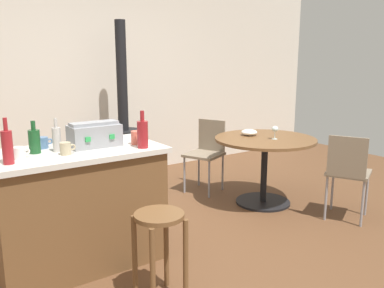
{
  "coord_description": "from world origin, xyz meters",
  "views": [
    {
      "loc": [
        -1.9,
        -2.76,
        1.61
      ],
      "look_at": [
        0.17,
        0.25,
        0.83
      ],
      "focal_mm": 38.04,
      "sensor_mm": 36.0,
      "label": 1
    }
  ],
  "objects": [
    {
      "name": "serving_bowl",
      "position": [
        1.18,
        0.58,
        0.78
      ],
      "size": [
        0.18,
        0.18,
        0.07
      ],
      "primitive_type": "ellipsoid",
      "color": "white",
      "rests_on": "dining_table"
    },
    {
      "name": "toolbox",
      "position": [
        -0.76,
        0.23,
        1.02
      ],
      "size": [
        0.38,
        0.23,
        0.19
      ],
      "color": "gray",
      "rests_on": "kitchen_island"
    },
    {
      "name": "bottle_0",
      "position": [
        -1.43,
        0.04,
        1.05
      ],
      "size": [
        0.07,
        0.07,
        0.31
      ],
      "color": "maroon",
      "rests_on": "kitchen_island"
    },
    {
      "name": "cup_2",
      "position": [
        -1.12,
        0.39,
        0.97
      ],
      "size": [
        0.12,
        0.09,
        0.09
      ],
      "color": "#4C7099",
      "rests_on": "kitchen_island"
    },
    {
      "name": "bottle_2",
      "position": [
        -1.06,
        0.22,
        1.02
      ],
      "size": [
        0.06,
        0.06,
        0.25
      ],
      "color": "#B7B2AD",
      "rests_on": "kitchen_island"
    },
    {
      "name": "back_wall",
      "position": [
        0.0,
        2.43,
        1.35
      ],
      "size": [
        8.0,
        0.1,
        2.7
      ],
      "primitive_type": "cube",
      "color": "beige",
      "rests_on": "ground_plane"
    },
    {
      "name": "dining_table",
      "position": [
        1.23,
        0.37,
        0.58
      ],
      "size": [
        1.1,
        1.1,
        0.75
      ],
      "color": "black",
      "rests_on": "ground_plane"
    },
    {
      "name": "cup_3",
      "position": [
        -0.46,
        0.12,
        0.98
      ],
      "size": [
        0.11,
        0.07,
        0.11
      ],
      "color": "#DB6651",
      "rests_on": "kitchen_island"
    },
    {
      "name": "bottle_1",
      "position": [
        -1.21,
        0.25,
        1.02
      ],
      "size": [
        0.08,
        0.08,
        0.24
      ],
      "color": "#194C23",
      "rests_on": "kitchen_island"
    },
    {
      "name": "wooden_stool",
      "position": [
        -0.67,
        -0.6,
        0.45
      ],
      "size": [
        0.33,
        0.33,
        0.62
      ],
      "color": "brown",
      "rests_on": "ground_plane"
    },
    {
      "name": "folding_chair_far",
      "position": [
        1.56,
        -0.46,
        0.52
      ],
      "size": [
        0.54,
        0.54,
        0.88
      ],
      "color": "#7F705B",
      "rests_on": "ground_plane"
    },
    {
      "name": "wood_stove",
      "position": [
        0.26,
        1.91,
        0.51
      ],
      "size": [
        0.44,
        0.45,
        2.05
      ],
      "color": "black",
      "rests_on": "ground_plane"
    },
    {
      "name": "wine_glass",
      "position": [
        1.26,
        0.26,
        0.85
      ],
      "size": [
        0.07,
        0.07,
        0.14
      ],
      "color": "silver",
      "rests_on": "dining_table"
    },
    {
      "name": "folding_chair_near",
      "position": [
        0.98,
        1.1,
        0.51
      ],
      "size": [
        0.53,
        0.53,
        0.86
      ],
      "color": "#7F705B",
      "rests_on": "ground_plane"
    },
    {
      "name": "bottle_3",
      "position": [
        -0.48,
        -0.03,
        1.04
      ],
      "size": [
        0.08,
        0.08,
        0.29
      ],
      "color": "maroon",
      "rests_on": "kitchen_island"
    },
    {
      "name": "kitchen_island",
      "position": [
        -0.93,
        0.2,
        0.47
      ],
      "size": [
        1.29,
        0.71,
        0.93
      ],
      "color": "brown",
      "rests_on": "ground_plane"
    },
    {
      "name": "cup_0",
      "position": [
        -1.34,
        0.15,
        0.97
      ],
      "size": [
        0.12,
        0.08,
        0.08
      ],
      "color": "white",
      "rests_on": "kitchen_island"
    },
    {
      "name": "cup_1",
      "position": [
        -1.04,
        0.08,
        0.97
      ],
      "size": [
        0.11,
        0.08,
        0.09
      ],
      "color": "tan",
      "rests_on": "kitchen_island"
    },
    {
      "name": "ground_plane",
      "position": [
        0.0,
        0.0,
        0.0
      ],
      "size": [
        8.8,
        8.8,
        0.0
      ],
      "primitive_type": "plane",
      "color": "brown"
    }
  ]
}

